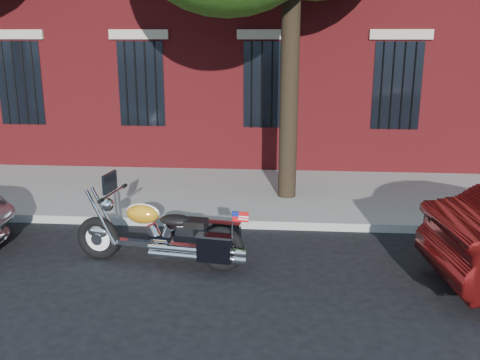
{
  "coord_description": "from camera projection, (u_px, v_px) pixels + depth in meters",
  "views": [
    {
      "loc": [
        0.38,
        -7.62,
        3.34
      ],
      "look_at": [
        -0.29,
        0.8,
        1.04
      ],
      "focal_mm": 40.0,
      "sensor_mm": 36.0,
      "label": 1
    }
  ],
  "objects": [
    {
      "name": "curb",
      "position": [
        259.0,
        224.0,
        9.55
      ],
      "size": [
        40.0,
        0.16,
        0.15
      ],
      "primitive_type": "cube",
      "color": "gray",
      "rests_on": "ground"
    },
    {
      "name": "ground",
      "position": [
        255.0,
        259.0,
        8.24
      ],
      "size": [
        120.0,
        120.0,
        0.0
      ],
      "primitive_type": "plane",
      "color": "black",
      "rests_on": "ground"
    },
    {
      "name": "sidewalk",
      "position": [
        263.0,
        194.0,
        11.36
      ],
      "size": [
        40.0,
        3.6,
        0.15
      ],
      "primitive_type": "cube",
      "color": "gray",
      "rests_on": "ground"
    },
    {
      "name": "motorcycle",
      "position": [
        167.0,
        237.0,
        7.86
      ],
      "size": [
        2.68,
        1.0,
        1.38
      ],
      "rotation": [
        0.0,
        0.0,
        -0.14
      ],
      "color": "black",
      "rests_on": "ground"
    }
  ]
}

